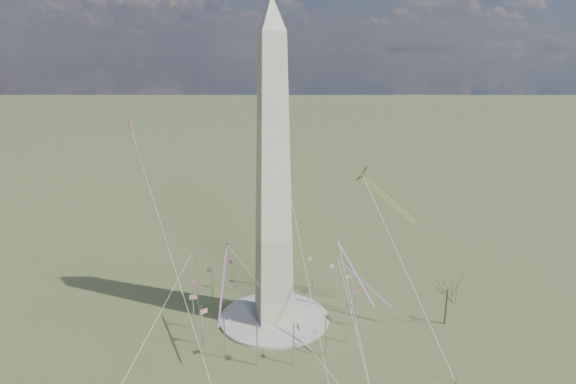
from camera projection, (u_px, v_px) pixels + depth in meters
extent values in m
plane|color=#435329|center=(274.00, 319.00, 169.24)|extent=(2000.00, 2000.00, 0.00)
cylinder|color=#A5A096|center=(274.00, 318.00, 169.13)|extent=(36.00, 36.00, 0.80)
pyramid|color=beige|center=(272.00, 13.00, 143.50)|extent=(9.90, 9.90, 10.00)
cylinder|color=silver|center=(349.00, 293.00, 173.31)|extent=(0.36, 0.36, 13.00)
cube|color=#AD1B17|center=(349.00, 277.00, 173.10)|extent=(2.40, 0.08, 1.50)
cylinder|color=silver|center=(334.00, 281.00, 182.19)|extent=(0.36, 0.36, 13.00)
cube|color=#AD1B17|center=(332.00, 266.00, 181.78)|extent=(2.25, 0.99, 1.50)
cylinder|color=silver|center=(313.00, 273.00, 188.83)|extent=(0.36, 0.36, 13.00)
cube|color=#AD1B17|center=(310.00, 259.00, 188.06)|extent=(1.75, 1.75, 1.50)
cylinder|color=silver|center=(287.00, 269.00, 192.22)|extent=(0.36, 0.36, 13.00)
cube|color=#AD1B17|center=(283.00, 256.00, 190.99)|extent=(0.99, 2.25, 1.50)
cylinder|color=silver|center=(260.00, 269.00, 191.85)|extent=(0.36, 0.36, 13.00)
cube|color=#AD1B17|center=(256.00, 256.00, 190.13)|extent=(0.08, 2.40, 1.50)
cylinder|color=silver|center=(234.00, 274.00, 187.77)|extent=(0.36, 0.36, 13.00)
cube|color=#AD1B17|center=(231.00, 262.00, 185.61)|extent=(0.99, 2.25, 1.50)
cylinder|color=silver|center=(212.00, 283.00, 180.60)|extent=(0.36, 0.36, 13.00)
cube|color=#AD1B17|center=(209.00, 270.00, 178.11)|extent=(1.75, 1.75, 1.50)
cylinder|color=silver|center=(198.00, 296.00, 171.44)|extent=(0.36, 0.36, 13.00)
cube|color=#AD1B17|center=(196.00, 283.00, 168.78)|extent=(2.25, 0.99, 1.50)
cylinder|color=silver|center=(194.00, 310.00, 161.67)|extent=(0.36, 0.36, 13.00)
cube|color=#AD1B17|center=(193.00, 297.00, 159.03)|extent=(2.40, 0.08, 1.50)
cylinder|color=silver|center=(202.00, 326.00, 152.79)|extent=(0.36, 0.36, 13.00)
cube|color=#AD1B17|center=(204.00, 311.00, 150.36)|extent=(2.25, 0.99, 1.50)
cylinder|color=silver|center=(225.00, 338.00, 146.15)|extent=(0.36, 0.36, 13.00)
cube|color=#AD1B17|center=(228.00, 323.00, 144.07)|extent=(1.75, 1.75, 1.50)
cylinder|color=silver|center=(257.00, 345.00, 142.76)|extent=(0.36, 0.36, 13.00)
cube|color=#AD1B17|center=(261.00, 328.00, 141.14)|extent=(0.99, 2.25, 1.50)
cylinder|color=silver|center=(293.00, 344.00, 143.13)|extent=(0.36, 0.36, 13.00)
cube|color=#AD1B17|center=(298.00, 327.00, 142.00)|extent=(0.08, 2.40, 1.50)
cylinder|color=silver|center=(325.00, 336.00, 147.21)|extent=(0.36, 0.36, 13.00)
cube|color=#AD1B17|center=(329.00, 318.00, 146.52)|extent=(0.99, 2.25, 1.50)
cylinder|color=silver|center=(347.00, 323.00, 154.38)|extent=(0.36, 0.36, 13.00)
cube|color=#AD1B17|center=(349.00, 305.00, 154.02)|extent=(1.75, 1.75, 1.50)
cylinder|color=silver|center=(354.00, 307.00, 163.54)|extent=(0.36, 0.36, 13.00)
cube|color=#AD1B17|center=(355.00, 290.00, 163.36)|extent=(2.25, 0.99, 1.50)
cylinder|color=#402D27|center=(446.00, 307.00, 164.77)|extent=(0.47, 0.47, 11.97)
imported|color=gray|center=(455.00, 384.00, 135.10)|extent=(0.79, 0.72, 1.81)
cube|color=orange|center=(391.00, 200.00, 172.31)|extent=(14.05, 13.07, 13.14)
cube|color=orange|center=(389.00, 202.00, 170.30)|extent=(14.05, 13.07, 13.14)
cube|color=navy|center=(194.00, 249.00, 163.65)|extent=(2.02, 2.81, 2.12)
cube|color=#F04726|center=(195.00, 259.00, 164.59)|extent=(2.21, 1.95, 7.31)
cube|color=#F04726|center=(355.00, 273.00, 146.23)|extent=(4.74, 18.71, 11.93)
cube|color=#F04726|center=(223.00, 286.00, 146.56)|extent=(5.81, 21.72, 13.91)
cube|color=#F04726|center=(366.00, 284.00, 168.17)|extent=(14.17, 14.28, 12.23)
cube|color=red|center=(129.00, 122.00, 177.26)|extent=(1.33, 2.03, 1.61)
cube|color=red|center=(129.00, 127.00, 177.73)|extent=(0.94, 1.31, 3.69)
cube|color=white|center=(275.00, 120.00, 190.81)|extent=(1.39, 2.14, 1.71)
cube|color=white|center=(275.00, 125.00, 191.32)|extent=(0.95, 1.39, 3.92)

